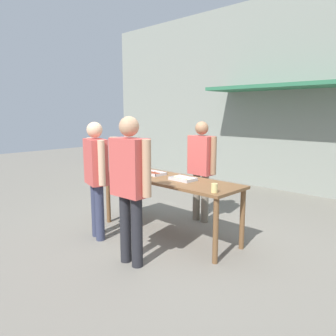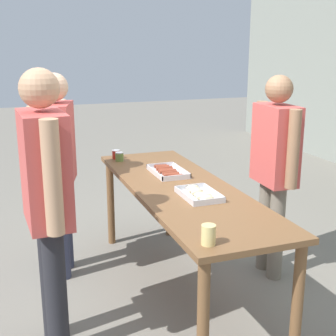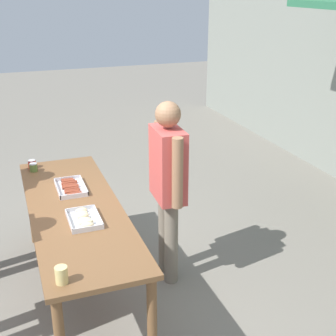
% 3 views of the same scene
% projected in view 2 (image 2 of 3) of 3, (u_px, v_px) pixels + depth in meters
% --- Properties ---
extents(ground_plane, '(24.00, 24.00, 0.00)m').
position_uv_depth(ground_plane, '(181.00, 290.00, 3.81)').
color(ground_plane, slate).
extents(serving_table, '(2.35, 0.75, 0.89)m').
position_uv_depth(serving_table, '(181.00, 199.00, 3.61)').
color(serving_table, brown).
rests_on(serving_table, ground).
extents(food_tray_sausages, '(0.42, 0.25, 0.04)m').
position_uv_depth(food_tray_sausages, '(168.00, 172.00, 3.93)').
color(food_tray_sausages, silver).
rests_on(food_tray_sausages, serving_table).
extents(food_tray_buns, '(0.36, 0.24, 0.06)m').
position_uv_depth(food_tray_buns, '(199.00, 194.00, 3.33)').
color(food_tray_buns, silver).
rests_on(food_tray_buns, serving_table).
extents(condiment_jar_mustard, '(0.08, 0.08, 0.08)m').
position_uv_depth(condiment_jar_mustard, '(116.00, 154.00, 4.43)').
color(condiment_jar_mustard, '#B22319').
rests_on(condiment_jar_mustard, serving_table).
extents(condiment_jar_ketchup, '(0.08, 0.08, 0.08)m').
position_uv_depth(condiment_jar_ketchup, '(119.00, 157.00, 4.34)').
color(condiment_jar_ketchup, '#567A38').
rests_on(condiment_jar_ketchup, serving_table).
extents(beer_cup, '(0.08, 0.08, 0.11)m').
position_uv_depth(beer_cup, '(208.00, 235.00, 2.54)').
color(beer_cup, '#DBC67A').
rests_on(beer_cup, serving_table).
extents(person_server_behind_table, '(0.61, 0.25, 1.71)m').
position_uv_depth(person_server_behind_table, '(275.00, 160.00, 3.85)').
color(person_server_behind_table, '#756B5B').
rests_on(person_server_behind_table, ground).
extents(person_customer_holding_hotdog, '(0.60, 0.34, 1.73)m').
position_uv_depth(person_customer_holding_hotdog, '(58.00, 159.00, 3.85)').
color(person_customer_holding_hotdog, '#333851').
rests_on(person_customer_holding_hotdog, ground).
extents(person_customer_with_cup, '(0.67, 0.27, 1.82)m').
position_uv_depth(person_customer_with_cup, '(46.00, 191.00, 2.85)').
color(person_customer_with_cup, '#232328').
rests_on(person_customer_with_cup, ground).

